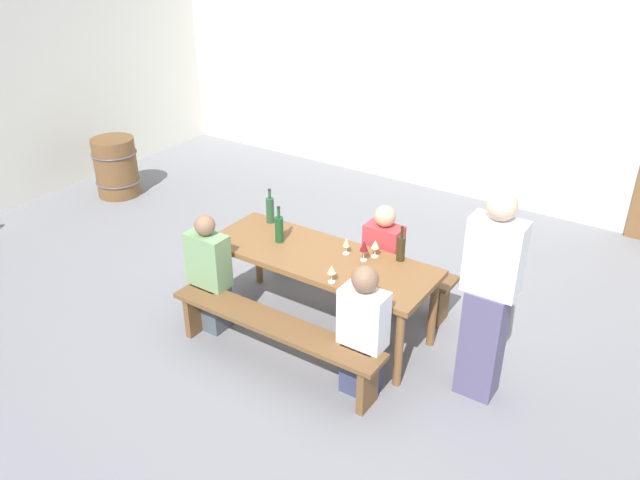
{
  "coord_description": "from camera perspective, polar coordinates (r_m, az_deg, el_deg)",
  "views": [
    {
      "loc": [
        2.65,
        -4.0,
        3.43
      ],
      "look_at": [
        0.0,
        0.0,
        0.9
      ],
      "focal_mm": 35.67,
      "sensor_mm": 36.0,
      "label": 1
    }
  ],
  "objects": [
    {
      "name": "ground_plane",
      "position": [
        5.9,
        0.0,
        -7.76
      ],
      "size": [
        24.0,
        24.0,
        0.0
      ],
      "primitive_type": "plane",
      "color": "slate"
    },
    {
      "name": "back_wall",
      "position": [
        8.29,
        14.53,
        14.2
      ],
      "size": [
        14.0,
        0.2,
        3.2
      ],
      "primitive_type": "cube",
      "color": "silver",
      "rests_on": "ground"
    },
    {
      "name": "tasting_table",
      "position": [
        5.54,
        0.0,
        -2.12
      ],
      "size": [
        2.07,
        0.75,
        0.75
      ],
      "color": "brown",
      "rests_on": "ground"
    },
    {
      "name": "bench_near",
      "position": [
        5.25,
        -4.14,
        -8.17
      ],
      "size": [
        1.97,
        0.3,
        0.45
      ],
      "color": "brown",
      "rests_on": "ground"
    },
    {
      "name": "bench_far",
      "position": [
        6.19,
        3.47,
        -2.03
      ],
      "size": [
        1.97,
        0.3,
        0.45
      ],
      "color": "brown",
      "rests_on": "ground"
    },
    {
      "name": "wine_bottle_0",
      "position": [
        5.67,
        -3.68,
        1.02
      ],
      "size": [
        0.08,
        0.08,
        0.34
      ],
      "color": "#194723",
      "rests_on": "tasting_table"
    },
    {
      "name": "wine_bottle_1",
      "position": [
        6.04,
        -4.49,
        2.74
      ],
      "size": [
        0.08,
        0.08,
        0.34
      ],
      "color": "#234C2D",
      "rests_on": "tasting_table"
    },
    {
      "name": "wine_bottle_2",
      "position": [
        5.41,
        7.27,
        -0.7
      ],
      "size": [
        0.07,
        0.07,
        0.32
      ],
      "color": "#332814",
      "rests_on": "tasting_table"
    },
    {
      "name": "wine_glass_0",
      "position": [
        5.06,
        1.05,
        -2.71
      ],
      "size": [
        0.07,
        0.07,
        0.16
      ],
      "color": "silver",
      "rests_on": "tasting_table"
    },
    {
      "name": "wine_glass_1",
      "position": [
        5.44,
        4.98,
        -0.43
      ],
      "size": [
        0.07,
        0.07,
        0.16
      ],
      "color": "silver",
      "rests_on": "tasting_table"
    },
    {
      "name": "wine_glass_2",
      "position": [
        5.48,
        2.37,
        -0.26
      ],
      "size": [
        0.06,
        0.06,
        0.15
      ],
      "color": "silver",
      "rests_on": "tasting_table"
    },
    {
      "name": "wine_glass_3",
      "position": [
        5.37,
        3.97,
        -0.57
      ],
      "size": [
        0.07,
        0.07,
        0.19
      ],
      "color": "silver",
      "rests_on": "tasting_table"
    },
    {
      "name": "seated_guest_near_0",
      "position": [
        5.71,
        -9.88,
        -3.24
      ],
      "size": [
        0.38,
        0.24,
        1.12
      ],
      "rotation": [
        0.0,
        0.0,
        1.57
      ],
      "color": "#49505A",
      "rests_on": "ground"
    },
    {
      "name": "seated_guest_near_1",
      "position": [
        4.9,
        3.87,
        -8.4
      ],
      "size": [
        0.36,
        0.24,
        1.13
      ],
      "rotation": [
        0.0,
        0.0,
        1.57
      ],
      "color": "#373D59",
      "rests_on": "ground"
    },
    {
      "name": "seated_guest_far_0",
      "position": [
        5.85,
        5.63,
        -2.09
      ],
      "size": [
        0.34,
        0.24,
        1.1
      ],
      "rotation": [
        0.0,
        0.0,
        -1.57
      ],
      "color": "#42535E",
      "rests_on": "ground"
    },
    {
      "name": "standing_host",
      "position": [
        4.87,
        14.85,
        -5.32
      ],
      "size": [
        0.4,
        0.24,
        1.73
      ],
      "rotation": [
        0.0,
        0.0,
        3.14
      ],
      "color": "#554D70",
      "rests_on": "ground"
    },
    {
      "name": "wine_barrel",
      "position": [
        8.82,
        -17.82,
        6.26
      ],
      "size": [
        0.58,
        0.58,
        0.77
      ],
      "color": "brown",
      "rests_on": "ground"
    }
  ]
}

